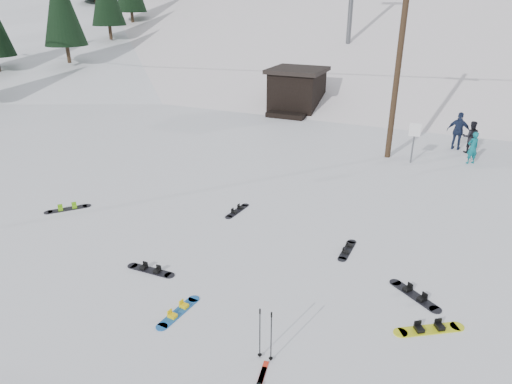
% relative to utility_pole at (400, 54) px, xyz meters
% --- Properties ---
extents(ground, '(200.00, 200.00, 0.00)m').
position_rel_utility_pole_xyz_m(ground, '(-2.00, -14.00, -4.68)').
color(ground, white).
rests_on(ground, ground).
extents(ski_slope, '(60.00, 85.24, 65.97)m').
position_rel_utility_pole_xyz_m(ski_slope, '(-2.00, 41.00, -16.68)').
color(ski_slope, white).
rests_on(ski_slope, ground).
extents(ridge_left, '(47.54, 95.03, 58.38)m').
position_rel_utility_pole_xyz_m(ridge_left, '(-38.00, 34.00, -15.68)').
color(ridge_left, white).
rests_on(ridge_left, ground).
extents(treeline_left, '(20.00, 64.00, 10.00)m').
position_rel_utility_pole_xyz_m(treeline_left, '(-36.00, 26.00, -4.68)').
color(treeline_left, black).
rests_on(treeline_left, ground).
extents(treeline_crest, '(50.00, 6.00, 10.00)m').
position_rel_utility_pole_xyz_m(treeline_crest, '(-2.00, 72.00, -4.68)').
color(treeline_crest, black).
rests_on(treeline_crest, ski_slope).
extents(utility_pole, '(2.00, 0.26, 9.00)m').
position_rel_utility_pole_xyz_m(utility_pole, '(0.00, 0.00, 0.00)').
color(utility_pole, '#3A2819').
rests_on(utility_pole, ground).
extents(trail_sign, '(0.50, 0.09, 1.85)m').
position_rel_utility_pole_xyz_m(trail_sign, '(1.10, -0.42, -3.41)').
color(trail_sign, '#595B60').
rests_on(trail_sign, ground).
extents(lift_hut, '(3.40, 4.10, 2.75)m').
position_rel_utility_pole_xyz_m(lift_hut, '(-7.00, 6.94, -3.32)').
color(lift_hut, black).
rests_on(lift_hut, ground).
extents(hero_snowboard, '(0.41, 1.48, 0.10)m').
position_rel_utility_pole_xyz_m(hero_snowboard, '(-2.69, -13.77, -4.65)').
color(hero_snowboard, blue).
rests_on(hero_snowboard, ground).
extents(ski_poles, '(0.34, 0.09, 1.24)m').
position_rel_utility_pole_xyz_m(ski_poles, '(-0.20, -14.31, -4.05)').
color(ski_poles, black).
rests_on(ski_poles, ground).
extents(board_scatter_a, '(1.51, 0.30, 0.11)m').
position_rel_utility_pole_xyz_m(board_scatter_a, '(-4.38, -12.54, -4.65)').
color(board_scatter_a, black).
rests_on(board_scatter_a, ground).
extents(board_scatter_b, '(0.37, 1.38, 0.10)m').
position_rel_utility_pole_xyz_m(board_scatter_b, '(-3.86, -8.17, -4.66)').
color(board_scatter_b, black).
rests_on(board_scatter_b, ground).
extents(board_scatter_c, '(1.15, 1.26, 0.11)m').
position_rel_utility_pole_xyz_m(board_scatter_c, '(-9.44, -10.49, -4.65)').
color(board_scatter_c, black).
rests_on(board_scatter_c, ground).
extents(board_scatter_d, '(1.36, 1.08, 0.11)m').
position_rel_utility_pole_xyz_m(board_scatter_d, '(2.41, -10.77, -4.65)').
color(board_scatter_d, black).
rests_on(board_scatter_d, ground).
extents(board_scatter_e, '(1.48, 1.06, 0.12)m').
position_rel_utility_pole_xyz_m(board_scatter_e, '(2.86, -11.98, -4.65)').
color(board_scatter_e, '#F6FF1C').
rests_on(board_scatter_e, ground).
extents(board_scatter_f, '(0.29, 1.38, 0.10)m').
position_rel_utility_pole_xyz_m(board_scatter_f, '(0.32, -9.26, -4.66)').
color(board_scatter_f, black).
rests_on(board_scatter_f, ground).
extents(skier_teal, '(0.64, 0.61, 1.47)m').
position_rel_utility_pole_xyz_m(skier_teal, '(3.56, 0.59, -3.95)').
color(skier_teal, '#0A646D').
rests_on(skier_teal, ground).
extents(skier_dark, '(0.84, 0.70, 1.55)m').
position_rel_utility_pole_xyz_m(skier_dark, '(3.46, 2.24, -3.91)').
color(skier_dark, black).
rests_on(skier_dark, ground).
extents(skier_navy, '(1.13, 0.59, 1.85)m').
position_rel_utility_pole_xyz_m(skier_navy, '(2.89, 2.53, -3.76)').
color(skier_navy, '#1B2644').
rests_on(skier_navy, ground).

